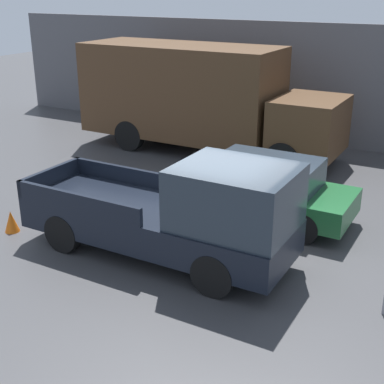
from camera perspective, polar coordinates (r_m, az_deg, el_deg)
name	(u,v)px	position (r m, az deg, el deg)	size (l,w,h in m)	color
ground_plane	(217,255)	(11.15, 2.66, -6.78)	(60.00, 60.00, 0.00)	#3D3D3F
building_wall	(343,87)	(18.85, 15.80, 10.70)	(28.00, 0.15, 4.08)	#56565B
pickup_truck	(180,214)	(10.52, -1.29, -2.37)	(5.67, 1.94, 2.18)	black
car	(263,188)	(12.70, 7.53, 0.43)	(4.31, 1.83, 1.49)	#1E592D
delivery_truck	(197,96)	(17.76, 0.54, 10.25)	(8.67, 2.60, 3.44)	#4C331E
newspaper_box	(225,118)	(20.24, 3.49, 7.87)	(0.45, 0.40, 1.14)	#194CB2
traffic_cone	(11,221)	(12.74, -18.71, -2.99)	(0.33, 0.33, 0.49)	orange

